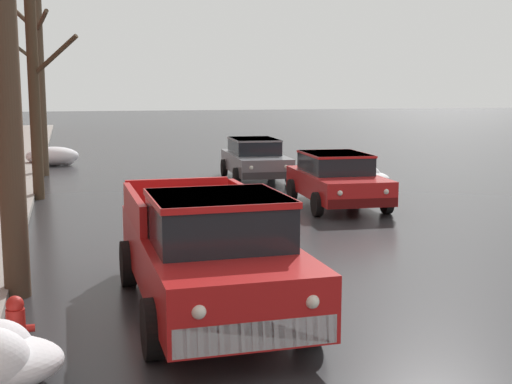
{
  "coord_description": "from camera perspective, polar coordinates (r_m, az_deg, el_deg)",
  "views": [
    {
      "loc": [
        -3.95,
        -1.28,
        3.09
      ],
      "look_at": [
        -0.54,
        10.78,
        1.19
      ],
      "focal_mm": 47.44,
      "sensor_mm": 36.0,
      "label": 1
    }
  ],
  "objects": [
    {
      "name": "pickup_truck_red_approaching_near_lane",
      "position": [
        9.38,
        -4.02,
        -5.0
      ],
      "size": [
        2.15,
        5.19,
        1.76
      ],
      "color": "red",
      "rests_on": "ground"
    },
    {
      "name": "bare_tree_mid_block",
      "position": [
        20.0,
        -18.29,
        10.05
      ],
      "size": [
        3.01,
        2.22,
        7.78
      ],
      "color": "#423323",
      "rests_on": "ground"
    },
    {
      "name": "bare_tree_second_along_sidewalk",
      "position": [
        10.56,
        -20.37,
        10.29
      ],
      "size": [
        2.39,
        2.99,
        6.57
      ],
      "color": "#4C3D2D",
      "rests_on": "ground"
    },
    {
      "name": "sedan_grey_parked_kerbside_mid",
      "position": [
        23.3,
        -0.1,
        2.88
      ],
      "size": [
        2.18,
        4.46,
        1.42
      ],
      "color": "slate",
      "rests_on": "ground"
    },
    {
      "name": "fire_hydrant",
      "position": [
        8.55,
        -19.59,
        -10.52
      ],
      "size": [
        0.42,
        0.22,
        0.71
      ],
      "color": "#B21E19",
      "rests_on": "ground"
    },
    {
      "name": "bare_tree_far_down_block",
      "position": [
        25.49,
        -17.84,
        9.38
      ],
      "size": [
        1.48,
        2.84,
        6.83
      ],
      "color": "#4C3D2D",
      "rests_on": "ground"
    },
    {
      "name": "snow_bank_near_corner_left",
      "position": [
        28.98,
        -16.64,
        2.9
      ],
      "size": [
        2.1,
        1.13,
        0.77
      ],
      "color": "white",
      "rests_on": "ground"
    },
    {
      "name": "sedan_red_parked_kerbside_close",
      "position": [
        18.09,
        6.79,
        1.15
      ],
      "size": [
        2.23,
        4.15,
        1.42
      ],
      "color": "red",
      "rests_on": "ground"
    },
    {
      "name": "snow_bank_along_left_kerb",
      "position": [
        21.78,
        8.51,
        1.13
      ],
      "size": [
        2.27,
        1.48,
        0.68
      ],
      "color": "white",
      "rests_on": "ground"
    }
  ]
}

